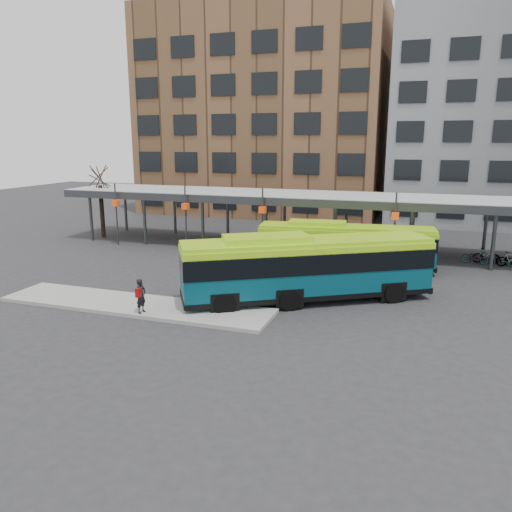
{
  "coord_description": "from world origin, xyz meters",
  "views": [
    {
      "loc": [
        7.78,
        -23.33,
        8.06
      ],
      "look_at": [
        -0.89,
        2.11,
        1.8
      ],
      "focal_mm": 35.0,
      "sensor_mm": 36.0,
      "label": 1
    }
  ],
  "objects_px": {
    "tree": "(102,209)",
    "bus_rear": "(345,244)",
    "pedestrian": "(141,296)",
    "bus_front": "(306,266)"
  },
  "relations": [
    {
      "from": "bus_front",
      "to": "pedestrian",
      "type": "distance_m",
      "value": 8.27
    },
    {
      "from": "bus_rear",
      "to": "pedestrian",
      "type": "height_order",
      "value": "bus_rear"
    },
    {
      "from": "bus_front",
      "to": "tree",
      "type": "bearing_deg",
      "value": 119.45
    },
    {
      "from": "tree",
      "to": "bus_rear",
      "type": "relative_size",
      "value": 0.5
    },
    {
      "from": "tree",
      "to": "pedestrian",
      "type": "distance_m",
      "value": 21.12
    },
    {
      "from": "bus_front",
      "to": "bus_rear",
      "type": "distance_m",
      "value": 7.36
    },
    {
      "from": "bus_front",
      "to": "pedestrian",
      "type": "bearing_deg",
      "value": -175.93
    },
    {
      "from": "tree",
      "to": "bus_rear",
      "type": "xyz_separation_m",
      "value": [
        21.09,
        -4.04,
        -0.86
      ]
    },
    {
      "from": "tree",
      "to": "bus_rear",
      "type": "bearing_deg",
      "value": -10.84
    },
    {
      "from": "bus_rear",
      "to": "pedestrian",
      "type": "xyz_separation_m",
      "value": [
        -7.51,
        -12.07,
        -0.56
      ]
    }
  ]
}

